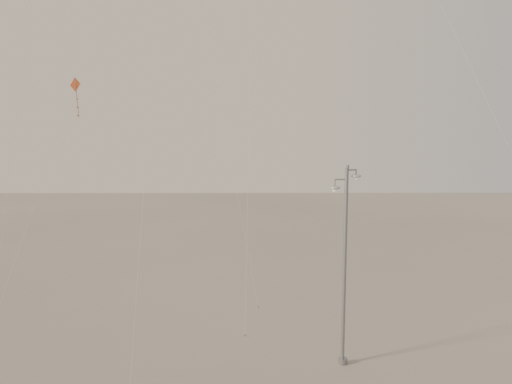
{
  "coord_description": "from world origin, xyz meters",
  "views": [
    {
      "loc": [
        -0.75,
        -25.1,
        11.51
      ],
      "look_at": [
        -0.49,
        5.0,
        8.27
      ],
      "focal_mm": 40.0,
      "sensor_mm": 36.0,
      "label": 1
    }
  ],
  "objects": [
    {
      "name": "kite_3",
      "position": [
        -10.01,
        1.86,
        10.71
      ],
      "size": [
        2.62,
        9.1,
        14.14
      ],
      "rotation": [
        0.0,
        0.0,
        -0.28
      ],
      "color": "maroon",
      "rests_on": "ground"
    },
    {
      "name": "street_lamp",
      "position": [
        3.8,
        2.05,
        5.26
      ],
      "size": [
        1.57,
        0.72,
        9.88
      ],
      "color": "gray",
      "rests_on": "ground"
    },
    {
      "name": "kite_1",
      "position": [
        -5.94,
        6.49,
        16.91
      ],
      "size": [
        0.61,
        9.54,
        22.33
      ],
      "rotation": [
        0.0,
        0.0,
        -0.45
      ],
      "color": "#2A2623",
      "rests_on": "ground"
    },
    {
      "name": "kite_4",
      "position": [
        11.43,
        11.55,
        18.78
      ],
      "size": [
        6.49,
        17.94,
        26.73
      ],
      "rotation": [
        0.0,
        0.0,
        1.93
      ],
      "color": "#2A2623",
      "rests_on": "ground"
    },
    {
      "name": "kite_5",
      "position": [
        -4.47,
        18.97,
        21.25
      ],
      "size": [
        5.59,
        10.61,
        28.08
      ],
      "rotation": [
        0.0,
        0.0,
        -1.0
      ],
      "color": "#975619",
      "rests_on": "ground"
    },
    {
      "name": "ground",
      "position": [
        0.0,
        0.0,
        0.0
      ],
      "size": [
        160.0,
        160.0,
        0.0
      ],
      "primitive_type": "plane",
      "color": "#9E9283",
      "rests_on": "ground"
    }
  ]
}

